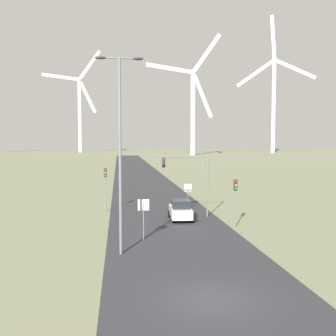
{
  "coord_description": "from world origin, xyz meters",
  "views": [
    {
      "loc": [
        -4.12,
        -16.94,
        7.19
      ],
      "look_at": [
        0.0,
        15.75,
        4.85
      ],
      "focal_mm": 42.0,
      "sensor_mm": 36.0,
      "label": 1
    }
  ],
  "objects_px": {
    "stop_sign_far": "(188,191)",
    "traffic_light_post_near_right": "(236,192)",
    "traffic_light_post_near_left": "(105,180)",
    "wind_turbine_center": "(193,102)",
    "streetlamp": "(120,136)",
    "wind_turbine_left": "(80,107)",
    "traffic_light_mast_overhead": "(189,172)",
    "car_approaching": "(180,210)",
    "wind_turbine_right": "(274,95)",
    "stop_sign_near": "(143,212)"
  },
  "relations": [
    {
      "from": "traffic_light_post_near_right",
      "to": "stop_sign_near",
      "type": "bearing_deg",
      "value": -157.13
    },
    {
      "from": "stop_sign_near",
      "to": "traffic_light_post_near_right",
      "type": "distance_m",
      "value": 8.5
    },
    {
      "from": "car_approaching",
      "to": "wind_turbine_right",
      "type": "bearing_deg",
      "value": 65.52
    },
    {
      "from": "stop_sign_far",
      "to": "wind_turbine_right",
      "type": "distance_m",
      "value": 189.47
    },
    {
      "from": "traffic_light_post_near_right",
      "to": "wind_turbine_left",
      "type": "height_order",
      "value": "wind_turbine_left"
    },
    {
      "from": "streetlamp",
      "to": "traffic_light_post_near_right",
      "type": "bearing_deg",
      "value": 34.64
    },
    {
      "from": "stop_sign_far",
      "to": "wind_turbine_left",
      "type": "bearing_deg",
      "value": 98.65
    },
    {
      "from": "streetlamp",
      "to": "wind_turbine_left",
      "type": "xyz_separation_m",
      "value": [
        -22.65,
        214.18,
        19.51
      ]
    },
    {
      "from": "traffic_light_post_near_left",
      "to": "streetlamp",
      "type": "bearing_deg",
      "value": -84.66
    },
    {
      "from": "stop_sign_far",
      "to": "traffic_light_post_near_left",
      "type": "xyz_separation_m",
      "value": [
        -8.77,
        -1.9,
        1.5
      ]
    },
    {
      "from": "wind_turbine_center",
      "to": "stop_sign_far",
      "type": "bearing_deg",
      "value": -101.0
    },
    {
      "from": "stop_sign_near",
      "to": "streetlamp",
      "type": "bearing_deg",
      "value": -116.9
    },
    {
      "from": "wind_turbine_right",
      "to": "wind_turbine_center",
      "type": "bearing_deg",
      "value": -152.31
    },
    {
      "from": "traffic_light_post_near_left",
      "to": "wind_turbine_center",
      "type": "bearing_deg",
      "value": 75.84
    },
    {
      "from": "stop_sign_far",
      "to": "car_approaching",
      "type": "relative_size",
      "value": 0.58
    },
    {
      "from": "traffic_light_post_near_right",
      "to": "traffic_light_mast_overhead",
      "type": "xyz_separation_m",
      "value": [
        -3.0,
        4.73,
        1.37
      ]
    },
    {
      "from": "traffic_light_mast_overhead",
      "to": "traffic_light_post_near_left",
      "type": "bearing_deg",
      "value": 152.96
    },
    {
      "from": "traffic_light_post_near_right",
      "to": "stop_sign_far",
      "type": "bearing_deg",
      "value": 101.13
    },
    {
      "from": "wind_turbine_left",
      "to": "wind_turbine_center",
      "type": "height_order",
      "value": "wind_turbine_left"
    },
    {
      "from": "stop_sign_far",
      "to": "traffic_light_post_near_right",
      "type": "relative_size",
      "value": 0.62
    },
    {
      "from": "traffic_light_post_near_left",
      "to": "wind_turbine_left",
      "type": "height_order",
      "value": "wind_turbine_left"
    },
    {
      "from": "stop_sign_far",
      "to": "traffic_light_post_near_right",
      "type": "bearing_deg",
      "value": -78.87
    },
    {
      "from": "stop_sign_far",
      "to": "traffic_light_post_near_right",
      "type": "distance_m",
      "value": 10.91
    },
    {
      "from": "wind_turbine_left",
      "to": "wind_turbine_center",
      "type": "relative_size",
      "value": 1.04
    },
    {
      "from": "streetlamp",
      "to": "car_approaching",
      "type": "bearing_deg",
      "value": 61.72
    },
    {
      "from": "wind_turbine_right",
      "to": "stop_sign_near",
      "type": "bearing_deg",
      "value": -114.65
    },
    {
      "from": "stop_sign_near",
      "to": "wind_turbine_center",
      "type": "distance_m",
      "value": 162.2
    },
    {
      "from": "wind_turbine_center",
      "to": "wind_turbine_right",
      "type": "bearing_deg",
      "value": 27.69
    },
    {
      "from": "stop_sign_far",
      "to": "traffic_light_post_near_left",
      "type": "relative_size",
      "value": 0.55
    },
    {
      "from": "traffic_light_post_near_left",
      "to": "traffic_light_post_near_right",
      "type": "height_order",
      "value": "traffic_light_post_near_left"
    },
    {
      "from": "stop_sign_far",
      "to": "wind_turbine_center",
      "type": "height_order",
      "value": "wind_turbine_center"
    },
    {
      "from": "stop_sign_near",
      "to": "car_approaching",
      "type": "height_order",
      "value": "stop_sign_near"
    },
    {
      "from": "traffic_light_post_near_right",
      "to": "wind_turbine_right",
      "type": "distance_m",
      "value": 198.06
    },
    {
      "from": "stop_sign_near",
      "to": "traffic_light_mast_overhead",
      "type": "height_order",
      "value": "traffic_light_mast_overhead"
    },
    {
      "from": "stop_sign_far",
      "to": "wind_turbine_right",
      "type": "bearing_deg",
      "value": 65.16
    },
    {
      "from": "traffic_light_post_near_right",
      "to": "streetlamp",
      "type": "bearing_deg",
      "value": -145.36
    },
    {
      "from": "traffic_light_post_near_left",
      "to": "wind_turbine_left",
      "type": "xyz_separation_m",
      "value": [
        -21.22,
        198.93,
        23.77
      ]
    },
    {
      "from": "stop_sign_near",
      "to": "stop_sign_far",
      "type": "relative_size",
      "value": 1.22
    },
    {
      "from": "wind_turbine_center",
      "to": "wind_turbine_right",
      "type": "relative_size",
      "value": 0.77
    },
    {
      "from": "traffic_light_post_near_right",
      "to": "wind_turbine_center",
      "type": "relative_size",
      "value": 0.07
    },
    {
      "from": "stop_sign_far",
      "to": "car_approaching",
      "type": "distance_m",
      "value": 7.41
    },
    {
      "from": "streetlamp",
      "to": "traffic_light_mast_overhead",
      "type": "distance_m",
      "value": 13.34
    },
    {
      "from": "wind_turbine_left",
      "to": "wind_turbine_center",
      "type": "distance_m",
      "value": 79.09
    },
    {
      "from": "streetlamp",
      "to": "wind_turbine_right",
      "type": "relative_size",
      "value": 0.16
    },
    {
      "from": "stop_sign_far",
      "to": "wind_turbine_center",
      "type": "xyz_separation_m",
      "value": [
        27.81,
        143.07,
        23.55
      ]
    },
    {
      "from": "streetlamp",
      "to": "traffic_light_post_near_left",
      "type": "relative_size",
      "value": 2.81
    },
    {
      "from": "streetlamp",
      "to": "wind_turbine_center",
      "type": "distance_m",
      "value": 165.0
    },
    {
      "from": "streetlamp",
      "to": "wind_turbine_left",
      "type": "relative_size",
      "value": 0.2
    },
    {
      "from": "traffic_light_mast_overhead",
      "to": "wind_turbine_center",
      "type": "bearing_deg",
      "value": 79.09
    },
    {
      "from": "stop_sign_far",
      "to": "car_approaching",
      "type": "bearing_deg",
      "value": -105.21
    }
  ]
}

